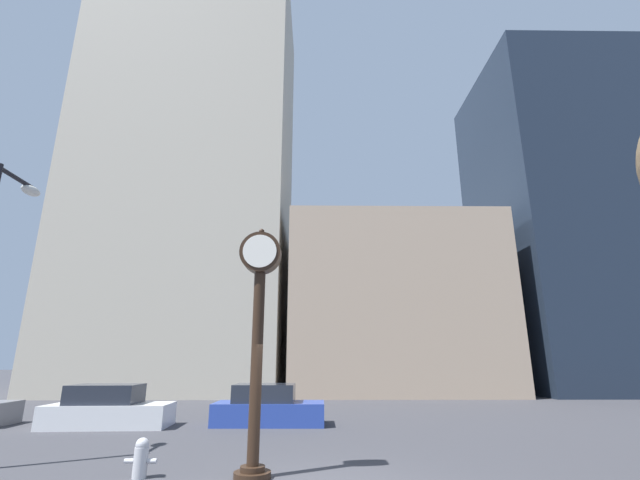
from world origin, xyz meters
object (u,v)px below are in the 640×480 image
car_white (108,409)px  car_blue (268,408)px  street_clock (258,317)px  fire_hydrant_far (141,457)px

car_white → car_blue: car_white is taller
car_white → car_blue: 5.41m
car_blue → car_white: bearing=-173.8°
street_clock → fire_hydrant_far: (-2.18, 0.04, -2.71)m
car_white → car_blue: (5.39, 0.52, -0.01)m
car_blue → street_clock: bearing=-85.6°
fire_hydrant_far → car_blue: bearing=76.1°
street_clock → car_blue: street_clock is taller
car_white → fire_hydrant_far: car_white is taller
street_clock → car_blue: (-0.45, 7.04, -2.50)m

